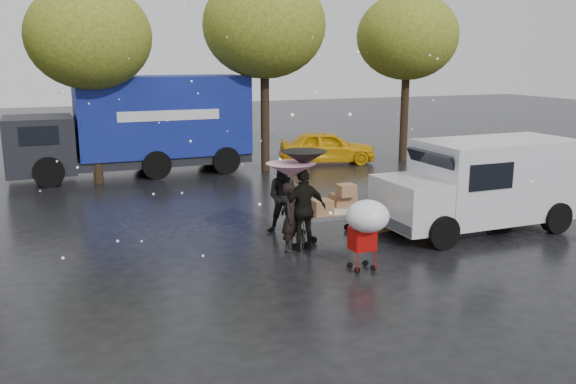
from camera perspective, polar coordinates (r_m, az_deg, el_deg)
name	(u,v)px	position (r m, az deg, el deg)	size (l,w,h in m)	color
ground	(318,258)	(12.95, 2.81, -6.23)	(90.00, 90.00, 0.00)	black
person_pink	(291,217)	(13.24, 0.26, -2.36)	(0.55, 0.36, 1.52)	black
person_middle	(285,197)	(14.54, -0.33, -0.48)	(0.86, 0.67, 1.77)	black
person_black	(304,210)	(13.26, 1.48, -1.66)	(1.07, 0.44, 1.82)	black
umbrella_pink	(291,170)	(13.01, 0.27, 2.04)	(1.07, 1.07, 1.94)	#4C4C4C
umbrella_black	(304,158)	(13.03, 1.51, 3.19)	(0.99, 0.99, 2.20)	#4C4C4C
vendor_cart	(335,207)	(14.33, 4.38, -1.37)	(1.52, 0.80, 1.27)	slate
shopping_cart	(367,220)	(11.93, 7.38, -2.62)	(0.84, 0.84, 1.46)	#AF0D0A
white_van	(482,183)	(15.53, 17.73, 0.79)	(4.91, 2.18, 2.20)	silver
blue_truck	(140,126)	(22.52, -13.71, 6.05)	(8.30, 2.60, 3.50)	navy
box_ground_near	(421,226)	(14.80, 12.36, -3.12)	(0.54, 0.43, 0.48)	#8F5A3E
box_ground_far	(380,224)	(15.09, 8.61, -2.95)	(0.44, 0.34, 0.34)	#8F5A3E
yellow_taxi	(327,147)	(24.38, 3.68, 4.24)	(1.54, 3.84, 1.31)	#EDAB0C
tree_row	(182,31)	(21.64, -9.87, 14.64)	(21.60, 4.40, 7.12)	black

